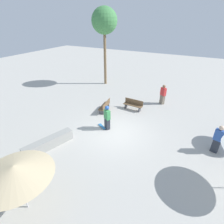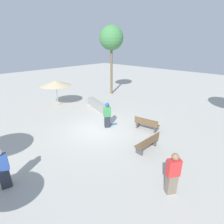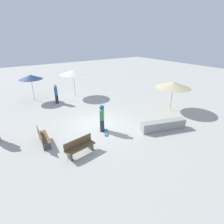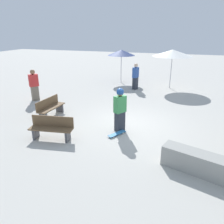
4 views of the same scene
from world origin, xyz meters
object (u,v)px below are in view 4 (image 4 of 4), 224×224
Objects in this scene: concrete_ledge at (216,169)px; bench_far at (52,128)px; shade_umbrella_navy at (121,53)px; skater_main at (120,108)px; bystander_watching at (34,85)px; bystander_far at (135,77)px; skateboard at (117,134)px; bench_near at (50,107)px; shade_umbrella_white at (173,53)px.

bench_far is at bearing -96.55° from concrete_ledge.
bench_far is at bearing 1.01° from shade_umbrella_navy.
bystander_watching is at bearing -80.72° from skater_main.
skater_main is at bearing -122.02° from concrete_ledge.
skater_main is 6.60m from bystander_far.
skateboard is 0.45× the size of bystander_watching.
bench_near is 8.85m from shade_umbrella_white.
shade_umbrella_navy reaches higher than bench_far.
bench_near is at bearing -110.68° from concrete_ledge.
skateboard is (0.42, 0.02, -0.89)m from skater_main.
skateboard is 9.40m from shade_umbrella_navy.
bench_far is at bearing -174.34° from bystander_far.
bystander_far is at bearing -142.49° from skateboard.
bystander_far is at bearing 39.34° from shade_umbrella_navy.
concrete_ledge is 1.15× the size of shade_umbrella_white.
skateboard is at bearing -163.90° from bench_far.
bystander_watching is at bearing -28.97° from shade_umbrella_navy.
bench_near is (-0.50, -3.51, -0.52)m from skater_main.
bench_far reaches higher than concrete_ledge.
shade_umbrella_navy is at bearing 175.15° from bench_near.
bench_near is 0.94× the size of bystander_far.
shade_umbrella_white is 1.09× the size of shade_umbrella_navy.
shade_umbrella_white is at bearing -168.66° from concrete_ledge.
shade_umbrella_white is (-9.71, -1.95, 2.05)m from concrete_ledge.
skater_main reaches higher than bench_far.
bystander_far reaches higher than bench_far.
shade_umbrella_white is (-7.13, 4.88, 1.93)m from bench_near.
bystander_far is at bearing 159.49° from bench_near.
bystander_far is (1.08, -2.20, -1.49)m from shade_umbrella_white.
shade_umbrella_white reaches higher than bench_far.
skateboard is 2.46m from bench_far.
skater_main reaches higher than concrete_ledge.
shade_umbrella_navy is 1.37× the size of bystander_watching.
shade_umbrella_white is at bearing -48.58° from bystander_far.
skater_main is at bearing -155.46° from bench_far.
bystander_far is (-6.05, 2.68, 0.44)m from bench_near.
bystander_watching is (-2.78, -5.73, 0.82)m from skateboard.
shade_umbrella_white is at bearing -158.97° from skateboard.
skateboard is 8.48m from shade_umbrella_white.
concrete_ledge is at bearing 72.73° from bench_near.
shade_umbrella_navy is at bearing -134.33° from skateboard.
skater_main is 2.67m from bench_far.
bystander_far is (1.87, 1.53, -1.33)m from shade_umbrella_navy.
skater_main reaches higher than bystander_far.
bystander_watching is at bearing -126.75° from bench_near.
shade_umbrella_navy is (-7.92, 1.15, 1.77)m from bench_near.
bench_far is 0.69× the size of shade_umbrella_navy.
skateboard is at bearing -157.82° from bystander_far.
bench_far reaches higher than skateboard.
concrete_ledge is 5.55m from bench_far.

